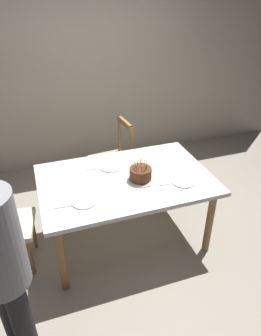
{
  "coord_description": "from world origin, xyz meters",
  "views": [
    {
      "loc": [
        -0.75,
        -2.34,
        2.35
      ],
      "look_at": [
        0.05,
        0.0,
        0.85
      ],
      "focal_mm": 33.3,
      "sensor_mm": 36.0,
      "label": 1
    }
  ],
  "objects_px": {
    "birthday_cake": "(140,174)",
    "plate_near_celebrant": "(84,201)",
    "person_celebrant": "(1,266)",
    "plate_far_side": "(110,167)",
    "plate_near_guest": "(183,181)",
    "dining_table": "(126,185)",
    "chair_spindle_back": "(113,160)"
  },
  "relations": [
    {
      "from": "plate_near_celebrant",
      "to": "person_celebrant",
      "type": "relative_size",
      "value": 0.14
    },
    {
      "from": "plate_far_side",
      "to": "plate_near_guest",
      "type": "height_order",
      "value": "same"
    },
    {
      "from": "birthday_cake",
      "to": "plate_near_celebrant",
      "type": "distance_m",
      "value": 0.59
    },
    {
      "from": "birthday_cake",
      "to": "plate_near_celebrant",
      "type": "xyz_separation_m",
      "value": [
        -0.56,
        -0.16,
        -0.05
      ]
    },
    {
      "from": "birthday_cake",
      "to": "plate_far_side",
      "type": "xyz_separation_m",
      "value": [
        -0.2,
        0.31,
        -0.05
      ]
    },
    {
      "from": "plate_near_celebrant",
      "to": "chair_spindle_back",
      "type": "bearing_deg",
      "value": 63.0
    },
    {
      "from": "birthday_cake",
      "to": "plate_near_guest",
      "type": "height_order",
      "value": "birthday_cake"
    },
    {
      "from": "dining_table",
      "to": "plate_far_side",
      "type": "bearing_deg",
      "value": 108.74
    },
    {
      "from": "plate_far_side",
      "to": "chair_spindle_back",
      "type": "height_order",
      "value": "chair_spindle_back"
    },
    {
      "from": "chair_spindle_back",
      "to": "plate_far_side",
      "type": "bearing_deg",
      "value": -107.37
    },
    {
      "from": "plate_near_celebrant",
      "to": "plate_far_side",
      "type": "height_order",
      "value": "same"
    },
    {
      "from": "person_celebrant",
      "to": "plate_far_side",
      "type": "bearing_deg",
      "value": 49.03
    },
    {
      "from": "birthday_cake",
      "to": "plate_near_celebrant",
      "type": "height_order",
      "value": "birthday_cake"
    },
    {
      "from": "plate_far_side",
      "to": "chair_spindle_back",
      "type": "relative_size",
      "value": 0.23
    },
    {
      "from": "birthday_cake",
      "to": "plate_far_side",
      "type": "bearing_deg",
      "value": 123.12
    },
    {
      "from": "plate_near_celebrant",
      "to": "person_celebrant",
      "type": "height_order",
      "value": "person_celebrant"
    },
    {
      "from": "dining_table",
      "to": "plate_near_guest",
      "type": "xyz_separation_m",
      "value": [
        0.48,
        -0.24,
        0.09
      ]
    },
    {
      "from": "dining_table",
      "to": "plate_far_side",
      "type": "relative_size",
      "value": 7.32
    },
    {
      "from": "birthday_cake",
      "to": "person_celebrant",
      "type": "relative_size",
      "value": 0.18
    },
    {
      "from": "plate_near_celebrant",
      "to": "plate_near_guest",
      "type": "distance_m",
      "value": 0.93
    },
    {
      "from": "chair_spindle_back",
      "to": "plate_near_celebrant",
      "type": "bearing_deg",
      "value": -117.0
    },
    {
      "from": "birthday_cake",
      "to": "plate_near_guest",
      "type": "distance_m",
      "value": 0.4
    },
    {
      "from": "birthday_cake",
      "to": "plate_far_side",
      "type": "distance_m",
      "value": 0.37
    },
    {
      "from": "dining_table",
      "to": "birthday_cake",
      "type": "bearing_deg",
      "value": -31.02
    },
    {
      "from": "dining_table",
      "to": "plate_near_celebrant",
      "type": "bearing_deg",
      "value": -151.81
    },
    {
      "from": "plate_far_side",
      "to": "chair_spindle_back",
      "type": "distance_m",
      "value": 0.71
    },
    {
      "from": "person_celebrant",
      "to": "plate_near_guest",
      "type": "bearing_deg",
      "value": 23.07
    },
    {
      "from": "plate_near_celebrant",
      "to": "person_celebrant",
      "type": "bearing_deg",
      "value": -133.35
    },
    {
      "from": "plate_near_celebrant",
      "to": "plate_far_side",
      "type": "relative_size",
      "value": 1.0
    },
    {
      "from": "plate_near_celebrant",
      "to": "plate_near_guest",
      "type": "height_order",
      "value": "same"
    },
    {
      "from": "plate_near_celebrant",
      "to": "plate_far_side",
      "type": "bearing_deg",
      "value": 52.64
    },
    {
      "from": "dining_table",
      "to": "plate_far_side",
      "type": "xyz_separation_m",
      "value": [
        -0.08,
        0.24,
        0.09
      ]
    }
  ]
}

